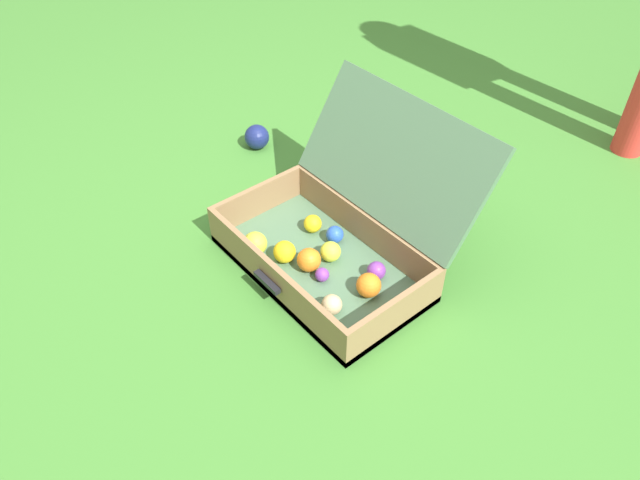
% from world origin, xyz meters
% --- Properties ---
extents(ground_plane, '(16.00, 16.00, 0.00)m').
position_xyz_m(ground_plane, '(0.00, 0.00, 0.00)').
color(ground_plane, '#3D7A2D').
extents(open_suitcase, '(0.68, 0.62, 0.47)m').
position_xyz_m(open_suitcase, '(-0.07, 0.08, 0.11)').
color(open_suitcase, '#4C7051').
rests_on(open_suitcase, ground).
extents(stray_ball_on_grass, '(0.10, 0.10, 0.10)m').
position_xyz_m(stray_ball_on_grass, '(-0.77, 0.26, 0.05)').
color(stray_ball_on_grass, navy).
rests_on(stray_ball_on_grass, ground).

